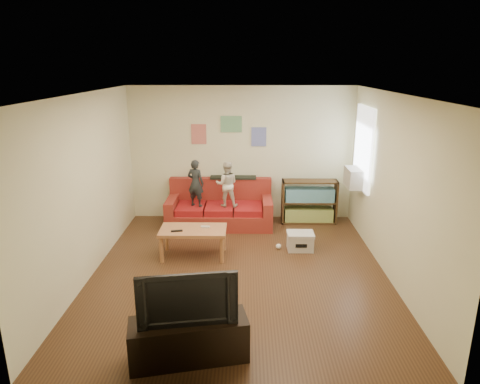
{
  "coord_description": "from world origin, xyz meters",
  "views": [
    {
      "loc": [
        0.1,
        -6.01,
        3.09
      ],
      "look_at": [
        0.0,
        0.8,
        1.05
      ],
      "focal_mm": 32.0,
      "sensor_mm": 36.0,
      "label": 1
    }
  ],
  "objects_px": {
    "television": "(187,296)",
    "tv_stand": "(189,340)",
    "sofa": "(220,209)",
    "coffee_table": "(193,233)",
    "child_a": "(196,183)",
    "bookshelf": "(309,204)",
    "child_b": "(227,184)",
    "file_box": "(300,241)"
  },
  "relations": [
    {
      "from": "coffee_table",
      "to": "bookshelf",
      "type": "relative_size",
      "value": 0.99
    },
    {
      "from": "sofa",
      "to": "tv_stand",
      "type": "distance_m",
      "value": 4.13
    },
    {
      "from": "child_b",
      "to": "coffee_table",
      "type": "height_order",
      "value": "child_b"
    },
    {
      "from": "child_a",
      "to": "television",
      "type": "height_order",
      "value": "child_a"
    },
    {
      "from": "sofa",
      "to": "child_a",
      "type": "xyz_separation_m",
      "value": [
        -0.45,
        -0.17,
        0.59
      ]
    },
    {
      "from": "coffee_table",
      "to": "television",
      "type": "relative_size",
      "value": 1.05
    },
    {
      "from": "child_b",
      "to": "television",
      "type": "xyz_separation_m",
      "value": [
        -0.24,
        -3.96,
        -0.1
      ]
    },
    {
      "from": "child_a",
      "to": "child_b",
      "type": "bearing_deg",
      "value": -158.95
    },
    {
      "from": "coffee_table",
      "to": "television",
      "type": "height_order",
      "value": "television"
    },
    {
      "from": "sofa",
      "to": "tv_stand",
      "type": "xyz_separation_m",
      "value": [
        -0.09,
        -4.13,
        -0.07
      ]
    },
    {
      "from": "sofa",
      "to": "tv_stand",
      "type": "relative_size",
      "value": 1.64
    },
    {
      "from": "sofa",
      "to": "coffee_table",
      "type": "bearing_deg",
      "value": -102.97
    },
    {
      "from": "coffee_table",
      "to": "tv_stand",
      "type": "bearing_deg",
      "value": -84.25
    },
    {
      "from": "sofa",
      "to": "tv_stand",
      "type": "height_order",
      "value": "sofa"
    },
    {
      "from": "child_a",
      "to": "child_b",
      "type": "relative_size",
      "value": 1.04
    },
    {
      "from": "coffee_table",
      "to": "bookshelf",
      "type": "xyz_separation_m",
      "value": [
        2.14,
        1.65,
        -0.03
      ]
    },
    {
      "from": "child_a",
      "to": "tv_stand",
      "type": "relative_size",
      "value": 0.73
    },
    {
      "from": "coffee_table",
      "to": "tv_stand",
      "type": "relative_size",
      "value": 0.86
    },
    {
      "from": "tv_stand",
      "to": "television",
      "type": "height_order",
      "value": "television"
    },
    {
      "from": "tv_stand",
      "to": "child_a",
      "type": "bearing_deg",
      "value": 83.16
    },
    {
      "from": "bookshelf",
      "to": "television",
      "type": "relative_size",
      "value": 1.06
    },
    {
      "from": "child_b",
      "to": "bookshelf",
      "type": "xyz_separation_m",
      "value": [
        1.64,
        0.29,
        -0.48
      ]
    },
    {
      "from": "coffee_table",
      "to": "sofa",
      "type": "bearing_deg",
      "value": 77.03
    },
    {
      "from": "tv_stand",
      "to": "sofa",
      "type": "bearing_deg",
      "value": 76.69
    },
    {
      "from": "sofa",
      "to": "file_box",
      "type": "xyz_separation_m",
      "value": [
        1.46,
        -1.24,
        -0.15
      ]
    },
    {
      "from": "sofa",
      "to": "child_b",
      "type": "height_order",
      "value": "child_b"
    },
    {
      "from": "bookshelf",
      "to": "child_a",
      "type": "bearing_deg",
      "value": -172.54
    },
    {
      "from": "child_a",
      "to": "child_b",
      "type": "xyz_separation_m",
      "value": [
        0.6,
        -0.0,
        -0.02
      ]
    },
    {
      "from": "coffee_table",
      "to": "bookshelf",
      "type": "distance_m",
      "value": 2.7
    },
    {
      "from": "child_a",
      "to": "bookshelf",
      "type": "height_order",
      "value": "child_a"
    },
    {
      "from": "child_b",
      "to": "television",
      "type": "distance_m",
      "value": 3.97
    },
    {
      "from": "child_a",
      "to": "television",
      "type": "distance_m",
      "value": 3.98
    },
    {
      "from": "coffee_table",
      "to": "tv_stand",
      "type": "xyz_separation_m",
      "value": [
        0.26,
        -2.6,
        -0.18
      ]
    },
    {
      "from": "tv_stand",
      "to": "coffee_table",
      "type": "bearing_deg",
      "value": 83.68
    },
    {
      "from": "child_a",
      "to": "child_b",
      "type": "distance_m",
      "value": 0.6
    },
    {
      "from": "sofa",
      "to": "bookshelf",
      "type": "relative_size",
      "value": 1.88
    },
    {
      "from": "coffee_table",
      "to": "tv_stand",
      "type": "height_order",
      "value": "coffee_table"
    },
    {
      "from": "sofa",
      "to": "child_a",
      "type": "distance_m",
      "value": 0.76
    },
    {
      "from": "child_a",
      "to": "bookshelf",
      "type": "xyz_separation_m",
      "value": [
        2.24,
        0.29,
        -0.5
      ]
    },
    {
      "from": "file_box",
      "to": "child_b",
      "type": "bearing_deg",
      "value": 140.86
    },
    {
      "from": "child_b",
      "to": "bookshelf",
      "type": "height_order",
      "value": "child_b"
    },
    {
      "from": "television",
      "to": "tv_stand",
      "type": "bearing_deg",
      "value": 0.0
    }
  ]
}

